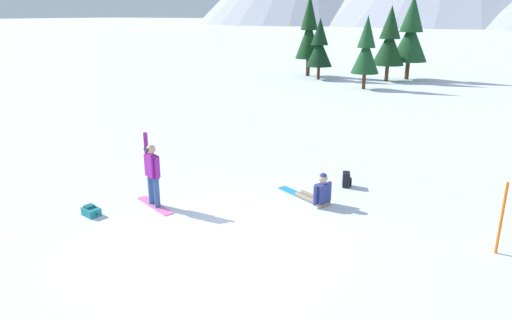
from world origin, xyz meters
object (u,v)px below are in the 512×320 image
at_px(snowboarder_midground, 317,193).
at_px(backpack_teal, 91,211).
at_px(pine_tree_short, 389,41).
at_px(pine_tree_leaning, 366,49).
at_px(pine_tree_broad, 309,32).
at_px(trail_marker_pole, 501,219).
at_px(pine_tree_slender, 319,46).
at_px(backpack_black, 346,180).
at_px(pine_tree_young, 411,34).
at_px(snowboarder_foreground, 153,173).

height_order(snowboarder_midground, backpack_teal, snowboarder_midground).
height_order(pine_tree_short, pine_tree_leaning, pine_tree_short).
xyz_separation_m(snowboarder_midground, backpack_teal, (-4.79, -3.42, -0.20)).
bearing_deg(snowboarder_midground, backpack_teal, -144.47).
bearing_deg(pine_tree_broad, trail_marker_pole, -60.23).
distance_m(snowboarder_midground, pine_tree_slender, 24.75).
bearing_deg(pine_tree_leaning, snowboarder_midground, -77.91).
xyz_separation_m(pine_tree_leaning, pine_tree_broad, (-5.92, 4.66, 0.85)).
distance_m(snowboarder_midground, backpack_black, 1.64).
height_order(pine_tree_young, pine_tree_short, pine_tree_young).
height_order(snowboarder_midground, pine_tree_short, pine_tree_short).
bearing_deg(pine_tree_leaning, trail_marker_pole, -67.44).
height_order(snowboarder_foreground, backpack_teal, snowboarder_foreground).
height_order(trail_marker_pole, pine_tree_leaning, pine_tree_leaning).
relative_size(backpack_teal, pine_tree_broad, 0.09).
height_order(pine_tree_short, pine_tree_broad, pine_tree_broad).
bearing_deg(pine_tree_slender, snowboarder_midground, -69.39).
relative_size(backpack_black, pine_tree_young, 0.08).
bearing_deg(pine_tree_short, snowboarder_midground, -81.20).
bearing_deg(pine_tree_broad, backpack_teal, -79.09).
relative_size(pine_tree_young, pine_tree_short, 1.14).
bearing_deg(trail_marker_pole, backpack_teal, -163.75).
bearing_deg(snowboarder_foreground, trail_marker_pole, 10.02).
height_order(backpack_black, pine_tree_short, pine_tree_short).
bearing_deg(pine_tree_short, backpack_teal, -92.02).
bearing_deg(pine_tree_young, pine_tree_slender, -151.31).
distance_m(backpack_black, pine_tree_short, 23.49).
xyz_separation_m(backpack_black, trail_marker_pole, (4.05, -2.37, 0.59)).
bearing_deg(pine_tree_leaning, pine_tree_young, 75.42).
distance_m(snowboarder_midground, pine_tree_short, 25.01).
bearing_deg(backpack_black, pine_tree_slender, 112.71).
xyz_separation_m(snowboarder_foreground, snowboarder_midground, (3.76, 2.19, -0.61)).
bearing_deg(pine_tree_leaning, backpack_black, -76.00).
bearing_deg(pine_tree_young, backpack_teal, -94.10).
distance_m(trail_marker_pole, pine_tree_broad, 29.47).
distance_m(backpack_black, pine_tree_slender, 23.38).
bearing_deg(pine_tree_broad, pine_tree_young, 12.30).
distance_m(snowboarder_midground, backpack_teal, 5.89).
relative_size(pine_tree_slender, pine_tree_broad, 0.72).
bearing_deg(pine_tree_short, pine_tree_slender, -162.93).
relative_size(backpack_teal, pine_tree_young, 0.09).
distance_m(pine_tree_short, pine_tree_broad, 6.43).
bearing_deg(snowboarder_midground, snowboarder_foreground, -149.79).
xyz_separation_m(snowboarder_midground, pine_tree_short, (-3.80, 24.57, 2.67)).
height_order(pine_tree_young, pine_tree_broad, pine_tree_broad).
bearing_deg(pine_tree_broad, pine_tree_leaning, -38.19).
relative_size(snowboarder_midground, pine_tree_leaning, 0.37).
height_order(pine_tree_slender, pine_tree_broad, pine_tree_broad).
xyz_separation_m(backpack_teal, pine_tree_slender, (-3.89, 26.50, 2.38)).
distance_m(pine_tree_young, pine_tree_leaning, 6.57).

